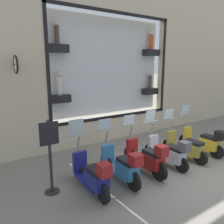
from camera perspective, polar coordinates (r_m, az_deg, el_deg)
ground_plane at (r=7.02m, az=17.02°, el=-14.31°), size 120.00×120.00×0.00m
building_facade at (r=9.09m, az=0.08°, el=19.14°), size 1.20×36.00×8.22m
scooter_yellow_0 at (r=8.36m, az=22.95°, el=-7.01°), size 1.79×0.61×1.62m
scooter_olive_1 at (r=7.72m, az=18.81°, el=-8.62°), size 1.79×0.61×1.56m
scooter_silver_2 at (r=7.02m, az=14.70°, el=-10.07°), size 1.79×0.61×1.62m
scooter_red_3 at (r=6.43m, az=9.17°, el=-11.62°), size 1.81×0.60×1.57m
scooter_teal_4 at (r=5.92m, az=2.66°, el=-13.80°), size 1.80×0.61×1.56m
scooter_navy_5 at (r=5.50m, az=-5.15°, el=-16.00°), size 1.80×0.61×1.67m
shop_sign_post at (r=5.46m, az=-15.86°, el=-10.53°), size 0.36×0.45×1.83m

